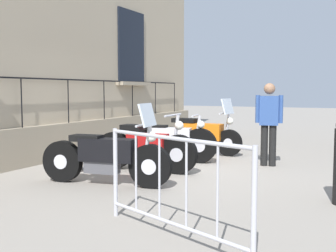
# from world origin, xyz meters

# --- Properties ---
(ground_plane) EXTENTS (60.00, 60.00, 0.00)m
(ground_plane) POSITION_xyz_m (0.00, 0.00, 0.00)
(ground_plane) COLOR gray
(motorcycle_black) EXTENTS (2.19, 0.67, 1.30)m
(motorcycle_black) POSITION_xyz_m (-0.29, -1.85, 0.45)
(motorcycle_black) COLOR black
(motorcycle_black) RESTS_ON ground_plane
(motorcycle_red) EXTENTS (2.02, 0.73, 1.07)m
(motorcycle_red) POSITION_xyz_m (-0.28, -0.59, 0.42)
(motorcycle_red) COLOR black
(motorcycle_red) RESTS_ON ground_plane
(motorcycle_white) EXTENTS (2.00, 0.65, 0.99)m
(motorcycle_white) POSITION_xyz_m (-0.34, 0.54, 0.42)
(motorcycle_white) COLOR black
(motorcycle_white) RESTS_ON ground_plane
(motorcycle_orange) EXTENTS (2.10, 0.71, 1.31)m
(motorcycle_orange) POSITION_xyz_m (-0.18, 1.80, 0.45)
(motorcycle_orange) COLOR black
(motorcycle_orange) RESTS_ON ground_plane
(crowd_barrier) EXTENTS (1.91, 0.80, 1.05)m
(crowd_barrier) POSITION_xyz_m (1.69, -3.54, 0.56)
(crowd_barrier) COLOR #B7B7BF
(crowd_barrier) RESTS_ON ground_plane
(pedestrian_walking) EXTENTS (0.52, 0.29, 1.64)m
(pedestrian_walking) POSITION_xyz_m (1.62, 0.96, 0.92)
(pedestrian_walking) COLOR black
(pedestrian_walking) RESTS_ON ground_plane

